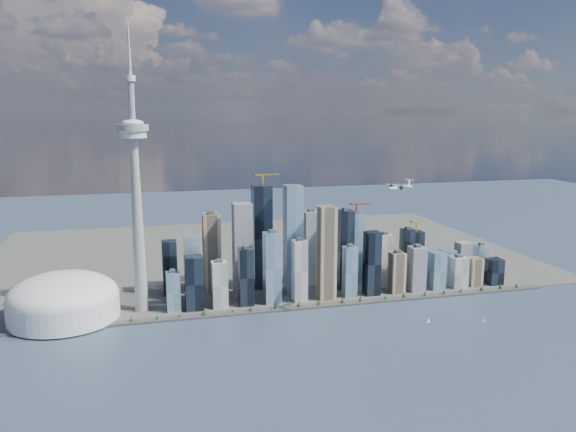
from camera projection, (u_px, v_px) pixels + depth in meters
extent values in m
plane|color=#334359|center=(341.00, 362.00, 872.10)|extent=(4000.00, 4000.00, 0.00)
cube|color=#383838|center=(298.00, 308.00, 1109.90)|extent=(1100.00, 22.00, 4.00)
cube|color=#4C4C47|center=(255.00, 253.00, 1538.69)|extent=(1400.00, 900.00, 3.00)
cylinder|color=#3F2D1E|center=(39.00, 329.00, 993.50)|extent=(1.00, 1.00, 2.40)
cone|color=#1A4418|center=(39.00, 327.00, 992.84)|extent=(7.20, 7.20, 8.00)
cylinder|color=#3F2D1E|center=(91.00, 324.00, 1014.55)|extent=(1.00, 1.00, 2.40)
cone|color=#1A4418|center=(91.00, 322.00, 1013.90)|extent=(7.20, 7.20, 8.00)
cylinder|color=#3F2D1E|center=(140.00, 320.00, 1035.61)|extent=(1.00, 1.00, 2.40)
cone|color=#1A4418|center=(140.00, 318.00, 1034.95)|extent=(7.20, 7.20, 8.00)
cylinder|color=#3F2D1E|center=(188.00, 316.00, 1056.67)|extent=(1.00, 1.00, 2.40)
cone|color=#1A4418|center=(187.00, 314.00, 1056.01)|extent=(7.20, 7.20, 8.00)
cylinder|color=#3F2D1E|center=(233.00, 312.00, 1077.73)|extent=(1.00, 1.00, 2.40)
cone|color=#1A4418|center=(233.00, 310.00, 1077.07)|extent=(7.20, 7.20, 8.00)
cylinder|color=#3F2D1E|center=(277.00, 308.00, 1098.79)|extent=(1.00, 1.00, 2.40)
cone|color=#1A4418|center=(277.00, 306.00, 1098.13)|extent=(7.20, 7.20, 8.00)
cylinder|color=#3F2D1E|center=(319.00, 304.00, 1119.84)|extent=(1.00, 1.00, 2.40)
cone|color=#1A4418|center=(319.00, 302.00, 1119.19)|extent=(7.20, 7.20, 8.00)
cylinder|color=#3F2D1E|center=(360.00, 301.00, 1140.90)|extent=(1.00, 1.00, 2.40)
cone|color=#1A4418|center=(360.00, 299.00, 1140.24)|extent=(7.20, 7.20, 8.00)
cylinder|color=#3F2D1E|center=(399.00, 297.00, 1161.96)|extent=(1.00, 1.00, 2.40)
cone|color=#1A4418|center=(399.00, 296.00, 1161.30)|extent=(7.20, 7.20, 8.00)
cylinder|color=#3F2D1E|center=(437.00, 294.00, 1183.02)|extent=(1.00, 1.00, 2.40)
cone|color=#1A4418|center=(437.00, 292.00, 1182.36)|extent=(7.20, 7.20, 8.00)
cylinder|color=#3F2D1E|center=(473.00, 291.00, 1204.08)|extent=(1.00, 1.00, 2.40)
cone|color=#1A4418|center=(473.00, 289.00, 1203.42)|extent=(7.20, 7.20, 8.00)
cylinder|color=#3F2D1E|center=(508.00, 288.00, 1225.13)|extent=(1.00, 1.00, 2.40)
cone|color=#1A4418|center=(509.00, 286.00, 1224.48)|extent=(7.20, 7.20, 8.00)
cube|color=black|center=(194.00, 283.00, 1089.53)|extent=(34.00, 34.00, 106.12)
cube|color=#6E98A7|center=(191.00, 269.00, 1134.52)|extent=(30.00, 30.00, 135.07)
cube|color=beige|center=(220.00, 285.00, 1103.00)|extent=(30.00, 30.00, 91.65)
cube|color=tan|center=(213.00, 253.00, 1195.98)|extent=(36.00, 36.00, 168.83)
cube|color=slate|center=(242.00, 251.00, 1154.30)|extent=(38.00, 38.00, 197.78)
cube|color=black|center=(247.00, 277.00, 1114.16)|extent=(28.00, 28.00, 115.77)
cube|color=#6E98A7|center=(274.00, 268.00, 1124.88)|extent=(32.00, 32.00, 144.71)
cube|color=black|center=(263.00, 237.00, 1217.42)|extent=(40.00, 40.00, 226.72)
cube|color=#6E98A7|center=(294.00, 240.00, 1177.94)|extent=(36.00, 36.00, 231.54)
cube|color=beige|center=(300.00, 271.00, 1140.01)|extent=(28.00, 28.00, 125.42)
cube|color=tan|center=(326.00, 253.00, 1147.20)|extent=(34.00, 34.00, 192.95)
cube|color=slate|center=(311.00, 248.00, 1249.88)|extent=(30.00, 30.00, 164.01)
cube|color=black|center=(343.00, 250.00, 1209.96)|extent=(32.00, 32.00, 173.66)
cube|color=#6E98A7|center=(351.00, 271.00, 1168.50)|extent=(26.00, 26.00, 106.12)
cube|color=black|center=(374.00, 263.00, 1178.00)|extent=(30.00, 30.00, 135.07)
cube|color=#6E98A7|center=(356.00, 247.00, 1276.27)|extent=(34.00, 34.00, 154.36)
cube|color=beige|center=(386.00, 260.00, 1239.55)|extent=(28.00, 28.00, 115.77)
cube|color=tan|center=(395.00, 273.00, 1194.56)|extent=(30.00, 30.00, 86.83)
cube|color=slate|center=(417.00, 269.00, 1205.83)|extent=(32.00, 32.00, 96.48)
cube|color=black|center=(406.00, 257.00, 1250.82)|extent=(26.00, 26.00, 125.42)
cube|color=#6E98A7|center=(437.00, 270.00, 1219.30)|extent=(30.00, 30.00, 82.00)
cube|color=black|center=(415.00, 253.00, 1317.12)|extent=(28.00, 28.00, 106.12)
cube|color=#6E98A7|center=(446.00, 265.00, 1279.96)|extent=(30.00, 30.00, 72.36)
cube|color=beige|center=(458.00, 272.00, 1232.77)|extent=(34.00, 34.00, 67.53)
cube|color=tan|center=(476.00, 272.00, 1244.14)|extent=(28.00, 28.00, 62.71)
cube|color=slate|center=(464.00, 261.00, 1289.57)|extent=(30.00, 30.00, 86.83)
cube|color=black|center=(494.00, 271.00, 1255.52)|extent=(32.00, 32.00, 57.89)
cube|color=#6E98A7|center=(481.00, 261.00, 1301.39)|extent=(26.00, 26.00, 77.18)
cube|color=black|center=(170.00, 268.00, 1178.96)|extent=(30.00, 30.00, 115.77)
cube|color=#6E98A7|center=(173.00, 292.00, 1082.46)|extent=(26.00, 26.00, 77.18)
cube|color=#C18C16|center=(263.00, 180.00, 1194.69)|extent=(3.00, 3.00, 22.00)
cube|color=#C18C16|center=(266.00, 175.00, 1194.68)|extent=(55.00, 2.20, 2.20)
cube|color=#383838|center=(255.00, 174.00, 1188.31)|extent=(6.00, 4.00, 4.00)
cube|color=#A5171B|center=(356.00, 209.00, 1260.15)|extent=(3.00, 3.00, 22.00)
cube|color=#A5171B|center=(360.00, 204.00, 1259.89)|extent=(48.00, 2.20, 2.20)
cube|color=#383838|center=(351.00, 204.00, 1254.28)|extent=(6.00, 4.00, 4.00)
cube|color=#C18C16|center=(416.00, 227.00, 1305.42)|extent=(3.00, 3.00, 22.00)
cube|color=#C18C16|center=(419.00, 222.00, 1305.05)|extent=(45.00, 2.20, 2.20)
cube|color=#383838|center=(411.00, 222.00, 1299.76)|extent=(6.00, 4.00, 4.00)
cone|color=gray|center=(138.00, 225.00, 1062.92)|extent=(26.00, 26.00, 340.00)
cylinder|color=white|center=(133.00, 134.00, 1031.85)|extent=(48.00, 48.00, 14.00)
cylinder|color=gray|center=(133.00, 128.00, 1029.65)|extent=(56.00, 56.00, 12.00)
ellipsoid|color=white|center=(133.00, 123.00, 1028.19)|extent=(40.00, 40.00, 14.00)
cylinder|color=gray|center=(132.00, 101.00, 1020.88)|extent=(11.00, 11.00, 80.00)
cylinder|color=white|center=(130.00, 78.00, 1013.57)|extent=(18.00, 18.00, 10.00)
cone|color=silver|center=(129.00, 45.00, 1002.97)|extent=(7.00, 7.00, 105.00)
cylinder|color=white|center=(64.00, 307.00, 1046.42)|extent=(200.00, 200.00, 44.00)
ellipsoid|color=white|center=(63.00, 296.00, 1042.40)|extent=(200.00, 200.00, 84.00)
cylinder|color=silver|center=(399.00, 188.00, 993.27)|extent=(51.18, 28.26, 6.56)
cone|color=silver|center=(389.00, 189.00, 976.13)|extent=(9.26, 8.96, 6.56)
cone|color=silver|center=(410.00, 186.00, 1011.05)|extent=(12.06, 10.25, 6.56)
cube|color=silver|center=(399.00, 186.00, 991.37)|extent=(31.47, 55.59, 1.03)
cylinder|color=silver|center=(404.00, 187.00, 983.05)|extent=(11.79, 8.07, 3.69)
cylinder|color=silver|center=(394.00, 186.00, 1000.28)|extent=(11.79, 8.07, 3.69)
cylinder|color=#3F3F3F|center=(401.00, 188.00, 979.24)|extent=(3.71, 7.58, 8.20)
cylinder|color=#3F3F3F|center=(391.00, 186.00, 996.47)|extent=(3.71, 7.58, 8.20)
cube|color=silver|center=(409.00, 183.00, 1007.95)|extent=(5.56, 3.15, 11.28)
cube|color=silver|center=(409.00, 180.00, 1006.90)|extent=(11.82, 18.65, 0.72)
cube|color=white|center=(428.00, 322.00, 1036.86)|extent=(6.87, 3.88, 0.88)
cylinder|color=#999999|center=(428.00, 320.00, 1035.94)|extent=(0.26, 0.26, 9.88)
cube|color=white|center=(484.00, 321.00, 1042.08)|extent=(6.28, 3.68, 0.80)
cylinder|color=#999999|center=(484.00, 319.00, 1041.23)|extent=(0.24, 0.24, 9.04)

